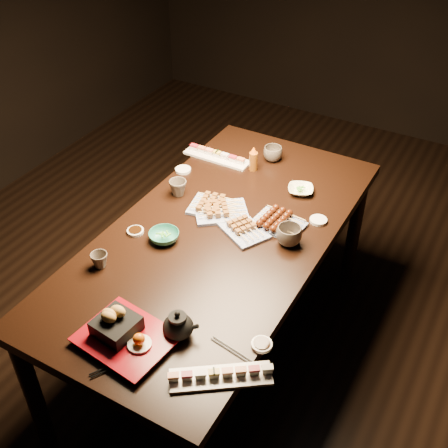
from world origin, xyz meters
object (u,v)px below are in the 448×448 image
Objects in this scene: edamame_bowl_green at (164,236)px; condiment_bottle at (253,158)px; teacup_near_left at (100,260)px; teacup_far_right at (273,154)px; yakitori_plate_right at (244,227)px; teacup_mid_right at (289,235)px; teacup_far_left at (178,188)px; sushi_platter_far at (217,155)px; dining_table at (219,294)px; sushi_platter_near at (221,374)px; yakitori_plate_center at (221,208)px; yakitori_plate_left at (215,204)px; teapot at (178,324)px; edamame_bowl_cream at (301,190)px; tempura_tray at (125,330)px.

condiment_bottle reaches higher than edamame_bowl_green.
teacup_near_left is 0.72× the size of teacup_far_right.
yakitori_plate_right is 0.35m from edamame_bowl_green.
yakitori_plate_right is at bearing -172.90° from teacup_mid_right.
edamame_bowl_green is at bearing -66.94° from teacup_far_left.
dining_table is at bearing 120.69° from sushi_platter_far.
edamame_bowl_green is at bearing -96.11° from condiment_bottle.
sushi_platter_far is at bearing -153.80° from teacup_far_right.
teacup_far_right is at bearing 132.23° from yakitori_plate_right.
teacup_mid_right is 0.83× the size of condiment_bottle.
sushi_platter_near is 0.78m from yakitori_plate_right.
yakitori_plate_center is at bearing -6.64° from teacup_far_left.
sushi_platter_far is 1.56× the size of yakitori_plate_left.
teacup_far_right is (-0.45, 1.33, 0.02)m from sushi_platter_near.
yakitori_plate_center reaches higher than sushi_platter_near.
teacup_near_left is (-0.21, -0.57, 0.00)m from yakitori_plate_left.
teapot is at bearing 113.69° from sushi_platter_far.
teacup_near_left is (-0.40, -0.49, 0.01)m from yakitori_plate_right.
edamame_bowl_cream is at bearing -13.74° from condiment_bottle.
teacup_far_left is 0.63× the size of condiment_bottle.
dining_table is at bearing -103.22° from yakitori_plate_center.
teacup_far_left is (-0.14, 0.32, 0.02)m from edamame_bowl_green.
condiment_bottle is at bearing 140.85° from yakitori_plate_right.
teacup_far_left is at bearing 104.35° from teapot.
teapot is at bearing -76.29° from condiment_bottle.
yakitori_plate_left is at bearing 114.29° from dining_table.
condiment_bottle is (-0.40, 0.45, 0.02)m from teacup_mid_right.
edamame_bowl_green reaches higher than dining_table.
teacup_far_right is at bearing 140.37° from edamame_bowl_cream.
teapot is (0.48, -0.15, 0.02)m from teacup_near_left.
sushi_platter_far is at bearing 110.36° from dining_table.
yakitori_plate_left is at bearing -94.71° from teacup_far_right.
condiment_bottle reaches higher than teacup_mid_right.
edamame_bowl_cream is 0.39m from teacup_mid_right.
sushi_platter_far is 1.28m from tempura_tray.
tempura_tray reaches higher than teacup_near_left.
teapot is at bearing -80.38° from yakitori_plate_left.
dining_table is 0.79m from teacup_far_right.
sushi_platter_near is at bearing -98.65° from yakitori_plate_center.
edamame_bowl_green is 0.72m from edamame_bowl_cream.
yakitori_plate_right is at bearing 50.27° from teacup_near_left.
teacup_far_left is at bearing 90.93° from sushi_platter_far.
teacup_near_left is (-0.50, -0.89, 0.02)m from edamame_bowl_cream.
edamame_bowl_cream is 1.04m from teapot.
teacup_far_left is at bearing 135.05° from yakitori_plate_center.
yakitori_plate_center is at bearing 84.22° from sushi_platter_near.
yakitori_plate_center is at bearing -32.47° from yakitori_plate_left.
yakitori_plate_right is at bearing 25.78° from dining_table.
yakitori_plate_center reaches higher than sushi_platter_far.
teacup_far_right reaches higher than edamame_bowl_green.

